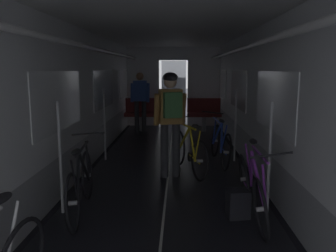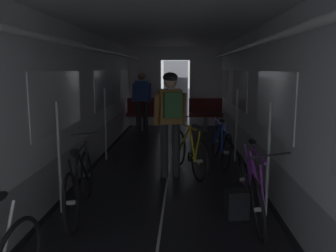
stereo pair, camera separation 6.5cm
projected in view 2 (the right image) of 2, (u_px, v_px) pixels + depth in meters
train_car_shell at (168, 74)px, 5.59m from camera, size 3.14×12.34×2.57m
bench_seat_far_left at (143, 111)px, 10.22m from camera, size 0.98×0.51×0.95m
bench_seat_far_right at (206, 112)px, 10.14m from camera, size 0.98×0.51×0.95m
bicycle_purple at (251, 188)px, 4.18m from camera, size 0.44×1.69×0.96m
bicycle_blue at (221, 144)px, 6.68m from camera, size 0.46×1.69×0.95m
bicycle_black at (80, 184)px, 4.35m from camera, size 0.44×1.69×0.94m
person_cyclist_aisle at (171, 113)px, 5.71m from camera, size 0.56×0.46×1.73m
bicycle_yellow_in_aisle at (188, 151)px, 6.06m from camera, size 0.72×1.61×0.94m
person_standing_near_bench at (142, 98)px, 9.78m from camera, size 0.53×0.23×1.69m
backpack_on_floor at (236, 204)px, 4.25m from camera, size 0.29×0.24×0.34m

